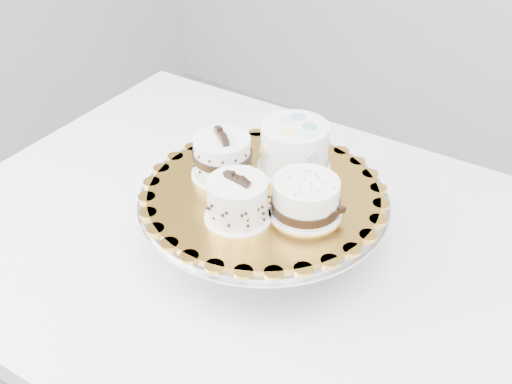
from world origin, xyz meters
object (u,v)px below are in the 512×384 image
Objects in this scene: cake_banded at (222,158)px; cake_ribbon at (306,199)px; cake_stand at (264,211)px; cake_dots at (294,147)px; cake_swirl at (237,201)px; table at (293,282)px; cake_board at (264,193)px.

cake_banded is 0.17m from cake_ribbon.
cake_stand is at bearing 34.02° from cake_banded.
cake_swirl is at bearing -79.61° from cake_dots.
cake_swirl is 0.16m from cake_dots.
cake_ribbon is at bearing -42.84° from table.
cake_ribbon is (0.03, -0.03, 0.21)m from table.
cake_stand is 0.12m from cake_dots.
cake_swirl is 0.83× the size of cake_ribbon.
cake_stand is at bearing -171.16° from cake_ribbon.
cake_ribbon is (0.08, -0.01, 0.03)m from cake_board.
cake_banded is 1.05× the size of cake_ribbon.
cake_banded is at bearing -126.88° from cake_dots.
cake_stand is (-0.05, -0.02, 0.15)m from table.
cake_dots reaches higher than cake_stand.
cake_swirl is at bearing -86.22° from cake_stand.
cake_board is 0.09m from cake_banded.
cake_board is at bearing -171.16° from cake_ribbon.
cake_ribbon is at bearing -39.90° from cake_dots.
table is 10.12× the size of cake_banded.
cake_dots is at bearing 97.68° from cake_swirl.
cake_banded is (-0.13, -0.02, 0.22)m from table.
cake_board is at bearing 100.54° from cake_swirl.
cake_board is 0.08m from cake_swirl.
cake_banded reaches higher than table.
cake_board is at bearing 34.02° from cake_banded.
cake_board reaches higher than cake_stand.
cake_stand is at bearing -82.18° from cake_dots.
table is 3.53× the size of cake_board.
cake_ribbon is at bearing 47.54° from cake_swirl.
cake_dots is (0.00, 0.08, 0.04)m from cake_board.
cake_swirl is (-0.04, -0.10, 0.22)m from table.
cake_dots reaches higher than cake_board.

